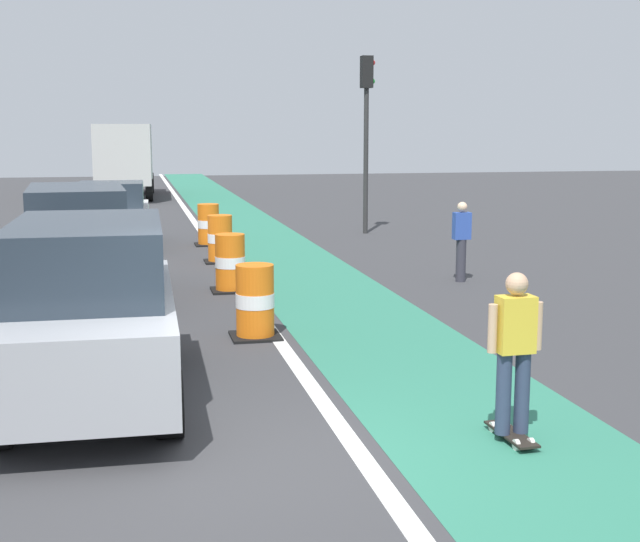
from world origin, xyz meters
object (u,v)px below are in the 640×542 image
at_px(traffic_barrel_back, 220,239).
at_px(skateboarder_on_lane, 514,351).
at_px(parked_sedan_third, 112,215).
at_px(pedestrian_crossing, 461,239).
at_px(parked_suv_second, 78,243).
at_px(traffic_barrel_far, 209,225).
at_px(traffic_barrel_front, 255,302).
at_px(traffic_barrel_mid, 230,263).
at_px(traffic_light_corner, 367,113).
at_px(delivery_truck_down_block, 125,156).
at_px(parked_suv_nearest, 90,310).

bearing_deg(traffic_barrel_back, skateboarder_on_lane, -82.50).
relative_size(parked_sedan_third, pedestrian_crossing, 2.58).
distance_m(parked_suv_second, traffic_barrel_far, 7.57).
distance_m(parked_sedan_third, pedestrian_crossing, 9.71).
distance_m(traffic_barrel_back, pedestrian_crossing, 5.75).
height_order(skateboarder_on_lane, pedestrian_crossing, skateboarder_on_lane).
bearing_deg(traffic_barrel_front, traffic_barrel_mid, 89.00).
relative_size(parked_suv_second, traffic_barrel_front, 4.31).
bearing_deg(traffic_light_corner, parked_sedan_third, -168.12).
bearing_deg(pedestrian_crossing, traffic_light_corner, 88.05).
xyz_separation_m(delivery_truck_down_block, pedestrian_crossing, (6.61, -23.42, -0.98)).
distance_m(skateboarder_on_lane, traffic_barrel_mid, 8.80).
bearing_deg(parked_sedan_third, skateboarder_on_lane, -75.22).
xyz_separation_m(parked_suv_nearest, parked_suv_second, (-0.45, 6.10, 0.00)).
distance_m(parked_sedan_third, traffic_barrel_mid, 7.24).
bearing_deg(parked_suv_nearest, traffic_light_corner, 63.81).
height_order(parked_suv_second, traffic_barrel_mid, parked_suv_second).
xyz_separation_m(traffic_barrel_mid, delivery_truck_down_block, (-1.95, 23.49, 1.31)).
relative_size(parked_sedan_third, traffic_barrel_far, 3.80).
relative_size(parked_suv_nearest, traffic_barrel_front, 4.25).
xyz_separation_m(traffic_barrel_front, traffic_barrel_mid, (0.07, 3.79, 0.00)).
height_order(traffic_barrel_far, traffic_light_corner, traffic_light_corner).
bearing_deg(parked_sedan_third, traffic_barrel_far, -3.25).
bearing_deg(traffic_barrel_mid, parked_suv_second, -175.03).
distance_m(parked_suv_second, traffic_barrel_mid, 2.81).
xyz_separation_m(traffic_barrel_front, traffic_barrel_far, (0.26, 10.51, 0.00)).
xyz_separation_m(parked_sedan_third, traffic_barrel_mid, (2.28, -6.86, -0.30)).
relative_size(skateboarder_on_lane, pedestrian_crossing, 1.05).
distance_m(skateboarder_on_lane, parked_suv_nearest, 4.69).
bearing_deg(traffic_barrel_far, traffic_barrel_back, -90.09).
height_order(skateboarder_on_lane, traffic_barrel_front, skateboarder_on_lane).
relative_size(traffic_barrel_mid, delivery_truck_down_block, 0.14).
bearing_deg(parked_sedan_third, traffic_light_corner, 11.88).
height_order(traffic_barrel_mid, traffic_barrel_back, same).
distance_m(parked_suv_nearest, traffic_light_corner, 16.59).
distance_m(traffic_barrel_mid, traffic_barrel_back, 3.67).
bearing_deg(pedestrian_crossing, traffic_barrel_far, 123.88).
bearing_deg(traffic_light_corner, traffic_barrel_front, -112.37).
xyz_separation_m(parked_suv_second, delivery_truck_down_block, (0.80, 23.73, 0.81)).
bearing_deg(traffic_barrel_back, traffic_barrel_front, -91.94).
bearing_deg(pedestrian_crossing, delivery_truck_down_block, 105.77).
bearing_deg(traffic_barrel_far, traffic_light_corner, 19.26).
bearing_deg(traffic_barrel_mid, traffic_barrel_front, -91.00).
relative_size(parked_sedan_third, traffic_light_corner, 0.81).
bearing_deg(traffic_barrel_mid, skateboarder_on_lane, -78.18).
xyz_separation_m(parked_suv_nearest, traffic_barrel_back, (2.48, 10.01, -0.50)).
relative_size(parked_suv_nearest, traffic_barrel_back, 4.25).
distance_m(parked_suv_nearest, traffic_barrel_front, 3.42).
xyz_separation_m(parked_suv_nearest, traffic_barrel_far, (2.49, 13.06, -0.50)).
bearing_deg(delivery_truck_down_block, pedestrian_crossing, -74.23).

